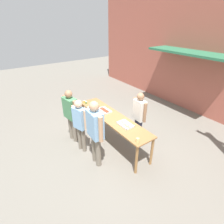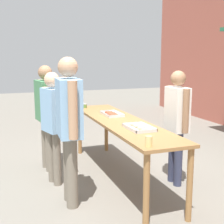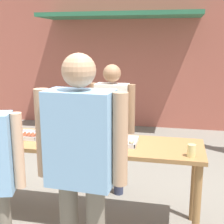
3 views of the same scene
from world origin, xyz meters
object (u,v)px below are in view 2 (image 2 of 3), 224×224
food_tray_buns (139,128)px  food_tray_sausages (112,114)px  beer_cup (149,141)px  person_customer_holding_hotdog (46,109)px  condiment_jar_mustard (83,105)px  person_customer_waiting_in_line (53,118)px  person_server_behind_table (177,117)px  condiment_jar_ketchup (85,106)px  person_customer_with_cup (69,119)px

food_tray_buns → food_tray_sausages: bearing=180.0°
beer_cup → person_customer_holding_hotdog: (-2.13, -0.75, 0.04)m
beer_cup → condiment_jar_mustard: bearing=-180.0°
person_customer_holding_hotdog → person_customer_waiting_in_line: size_ratio=1.05×
food_tray_buns → person_server_behind_table: person_server_behind_table is taller
person_server_behind_table → food_tray_buns: bearing=-72.8°
food_tray_sausages → person_customer_waiting_in_line: (0.26, -0.98, 0.06)m
food_tray_sausages → person_customer_holding_hotdog: size_ratio=0.27×
condiment_jar_ketchup → person_customer_with_cup: 1.91m
person_server_behind_table → beer_cup: bearing=-41.5°
food_tray_buns → person_customer_with_cup: bearing=-94.0°
person_server_behind_table → person_customer_with_cup: bearing=-83.2°
food_tray_sausages → person_customer_holding_hotdog: (-0.36, -0.98, 0.08)m
person_customer_holding_hotdog → person_customer_with_cup: (1.33, 0.08, 0.08)m
person_customer_waiting_in_line → condiment_jar_mustard: bearing=-48.9°
food_tray_buns → person_customer_with_cup: person_customer_with_cup is taller
condiment_jar_mustard → beer_cup: bearing=0.0°
condiment_jar_ketchup → person_customer_waiting_in_line: person_customer_waiting_in_line is taller
condiment_jar_ketchup → beer_cup: size_ratio=0.67×
condiment_jar_ketchup → food_tray_sausages: bearing=15.5°
food_tray_sausages → person_customer_holding_hotdog: bearing=-110.3°
beer_cup → person_customer_with_cup: (-0.81, -0.67, 0.12)m
food_tray_buns → person_server_behind_table: size_ratio=0.28×
food_tray_buns → person_customer_with_cup: 0.92m
condiment_jar_ketchup → person_customer_waiting_in_line: size_ratio=0.05×
condiment_jar_ketchup → food_tray_buns: bearing=7.0°
food_tray_buns → condiment_jar_mustard: bearing=-173.1°
food_tray_sausages → condiment_jar_ketchup: 0.85m
food_tray_sausages → condiment_jar_mustard: 0.95m
beer_cup → person_server_behind_table: 1.28m
person_server_behind_table → person_customer_with_cup: 1.57m
food_tray_sausages → person_customer_with_cup: size_ratio=0.25×
condiment_jar_mustard → beer_cup: (2.69, 0.00, 0.02)m
food_tray_buns → person_customer_holding_hotdog: person_customer_holding_hotdog is taller
food_tray_buns → person_customer_waiting_in_line: bearing=-128.0°
condiment_jar_mustard → person_customer_with_cup: (1.88, -0.66, 0.14)m
food_tray_sausages → person_server_behind_table: person_server_behind_table is taller
beer_cup → food_tray_buns: bearing=162.4°
food_tray_sausages → person_customer_waiting_in_line: bearing=-75.2°
food_tray_sausages → food_tray_buns: (1.03, -0.00, 0.01)m
condiment_jar_mustard → person_server_behind_table: person_server_behind_table is taller
condiment_jar_mustard → person_customer_waiting_in_line: bearing=-32.3°
person_customer_holding_hotdog → food_tray_buns: bearing=-153.1°
person_customer_waiting_in_line → person_server_behind_table: bearing=-126.8°
condiment_jar_mustard → beer_cup: 2.69m
condiment_jar_mustard → food_tray_buns: bearing=6.9°
food_tray_buns → person_customer_holding_hotdog: size_ratio=0.27×
beer_cup → person_customer_holding_hotdog: bearing=-160.7°
person_customer_holding_hotdog → person_customer_waiting_in_line: 0.62m
food_tray_buns → condiment_jar_mustard: size_ratio=6.17×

